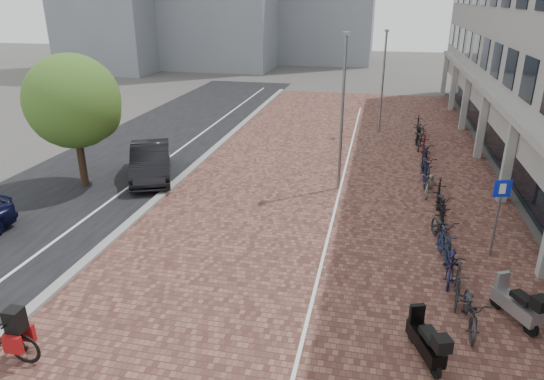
% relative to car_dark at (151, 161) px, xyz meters
% --- Properties ---
extents(ground, '(140.00, 140.00, 0.00)m').
position_rel_car_dark_xyz_m(ground, '(6.50, -9.47, -0.81)').
color(ground, '#474442').
rests_on(ground, ground).
extents(plaza_brick, '(14.50, 42.00, 0.04)m').
position_rel_car_dark_xyz_m(plaza_brick, '(8.50, 2.53, -0.80)').
color(plaza_brick, brown).
rests_on(plaza_brick, ground).
extents(street_asphalt, '(8.00, 50.00, 0.03)m').
position_rel_car_dark_xyz_m(street_asphalt, '(-2.50, 2.53, -0.80)').
color(street_asphalt, black).
rests_on(street_asphalt, ground).
extents(curb, '(0.35, 42.00, 0.14)m').
position_rel_car_dark_xyz_m(curb, '(1.40, 2.53, -0.74)').
color(curb, gray).
rests_on(curb, ground).
extents(lane_line, '(0.12, 44.00, 0.00)m').
position_rel_car_dark_xyz_m(lane_line, '(-0.50, 2.53, -0.79)').
color(lane_line, white).
rests_on(lane_line, street_asphalt).
extents(parking_line, '(0.10, 30.00, 0.00)m').
position_rel_car_dark_xyz_m(parking_line, '(8.70, 2.53, -0.77)').
color(parking_line, white).
rests_on(parking_line, plaza_brick).
extents(car_dark, '(3.57, 5.19, 1.62)m').
position_rel_car_dark_xyz_m(car_dark, '(0.00, 0.00, 0.00)').
color(car_dark, black).
rests_on(car_dark, ground).
extents(scooter_front, '(1.29, 1.74, 1.16)m').
position_rel_car_dark_xyz_m(scooter_front, '(13.92, -7.98, -0.23)').
color(scooter_front, '#97989C').
rests_on(scooter_front, ground).
extents(scooter_mid, '(1.07, 1.73, 1.14)m').
position_rel_car_dark_xyz_m(scooter_mid, '(11.56, -9.97, -0.24)').
color(scooter_mid, black).
rests_on(scooter_mid, ground).
extents(parking_sign, '(0.54, 0.19, 2.65)m').
position_rel_car_dark_xyz_m(parking_sign, '(14.00, -4.43, 0.99)').
color(parking_sign, slate).
rests_on(parking_sign, ground).
extents(lamp_near, '(0.12, 0.12, 6.54)m').
position_rel_car_dark_xyz_m(lamp_near, '(8.61, 0.49, 2.46)').
color(lamp_near, gray).
rests_on(lamp_near, ground).
extents(lamp_far, '(0.12, 0.12, 6.06)m').
position_rel_car_dark_xyz_m(lamp_far, '(10.17, 10.61, 2.22)').
color(lamp_far, gray).
rests_on(lamp_far, ground).
extents(street_tree, '(3.97, 3.97, 5.77)m').
position_rel_car_dark_xyz_m(street_tree, '(-2.41, -1.44, 2.86)').
color(street_tree, '#382619').
rests_on(street_tree, ground).
extents(bike_row, '(1.24, 21.43, 1.05)m').
position_rel_car_dark_xyz_m(bike_row, '(12.56, 1.18, -0.29)').
color(bike_row, '#222328').
rests_on(bike_row, ground).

